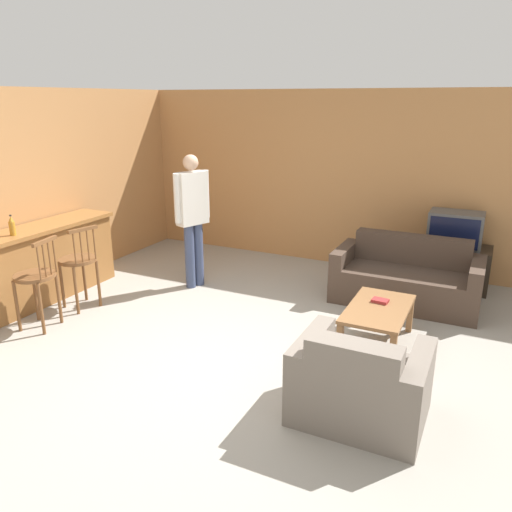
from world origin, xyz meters
The scene contains 14 objects.
ground_plane centered at (0.00, 0.00, 0.00)m, with size 24.00×24.00×0.00m, color gray.
wall_back centered at (0.00, 3.56, 1.30)m, with size 9.40×0.08×2.60m.
wall_left centered at (-3.26, 1.28, 1.30)m, with size 0.08×8.56×2.60m.
bar_counter centered at (-2.92, 0.16, 0.48)m, with size 0.55×2.73×0.95m.
bar_chair_near centered at (-2.29, -0.16, 0.56)m, with size 0.52×0.52×1.04m.
bar_chair_mid centered at (-2.29, 0.47, 0.56)m, with size 0.53×0.53×1.04m.
couch_far centered at (1.26, 2.38, 0.30)m, with size 1.75×0.85×0.81m.
armchair_near centered at (1.35, -0.25, 0.30)m, with size 1.02×0.80×0.79m.
coffee_table centered at (1.19, 1.07, 0.36)m, with size 0.59×1.02×0.42m.
tv_unit centered at (1.70, 3.21, 0.29)m, with size 0.97×0.55×0.58m.
tv centered at (1.70, 3.20, 0.81)m, with size 0.68×0.44×0.47m.
bottle centered at (-2.83, 0.06, 1.06)m, with size 0.07×0.07×0.24m.
book_on_table centered at (1.18, 1.21, 0.44)m, with size 0.17×0.13×0.03m.
person_by_window centered at (-1.44, 1.70, 1.02)m, with size 0.30×0.52×1.78m.
Camera 1 is at (2.12, -3.71, 2.46)m, focal length 35.00 mm.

